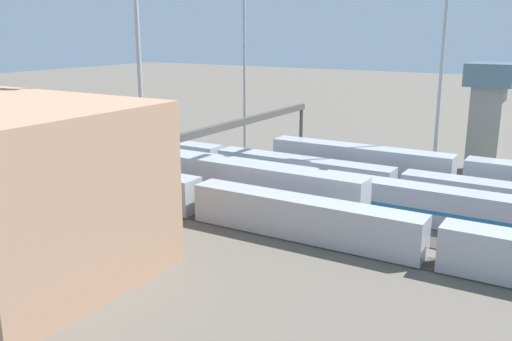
{
  "coord_description": "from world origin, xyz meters",
  "views": [
    {
      "loc": [
        -28.09,
        57.19,
        19.23
      ],
      "look_at": [
        5.84,
        0.92,
        2.5
      ],
      "focal_mm": 39.09,
      "sensor_mm": 36.0,
      "label": 1
    }
  ],
  "objects_px": {
    "train_on_track_2": "(302,173)",
    "train_on_track_5": "(289,215)",
    "light_mast_3": "(137,22)",
    "control_tower": "(487,110)",
    "train_on_track_4": "(175,174)",
    "train_on_track_3": "(300,185)",
    "light_mast_2": "(445,29)",
    "signal_gantry": "(248,127)",
    "light_mast_0": "(244,38)"
  },
  "relations": [
    {
      "from": "train_on_track_2",
      "to": "control_tower",
      "type": "distance_m",
      "value": 27.48
    },
    {
      "from": "train_on_track_3",
      "to": "control_tower",
      "type": "height_order",
      "value": "control_tower"
    },
    {
      "from": "train_on_track_5",
      "to": "train_on_track_4",
      "type": "xyz_separation_m",
      "value": [
        17.87,
        -5.0,
        0.52
      ]
    },
    {
      "from": "light_mast_2",
      "to": "signal_gantry",
      "type": "height_order",
      "value": "light_mast_2"
    },
    {
      "from": "light_mast_0",
      "to": "light_mast_2",
      "type": "distance_m",
      "value": 29.94
    },
    {
      "from": "light_mast_0",
      "to": "light_mast_2",
      "type": "xyz_separation_m",
      "value": [
        -29.87,
        1.53,
        1.31
      ]
    },
    {
      "from": "control_tower",
      "to": "light_mast_0",
      "type": "bearing_deg",
      "value": 10.42
    },
    {
      "from": "light_mast_0",
      "to": "light_mast_2",
      "type": "height_order",
      "value": "light_mast_2"
    },
    {
      "from": "light_mast_2",
      "to": "control_tower",
      "type": "relative_size",
      "value": 2.05
    },
    {
      "from": "light_mast_0",
      "to": "signal_gantry",
      "type": "relative_size",
      "value": 0.94
    },
    {
      "from": "train_on_track_4",
      "to": "control_tower",
      "type": "distance_m",
      "value": 42.38
    },
    {
      "from": "train_on_track_5",
      "to": "signal_gantry",
      "type": "distance_m",
      "value": 18.43
    },
    {
      "from": "train_on_track_3",
      "to": "light_mast_0",
      "type": "height_order",
      "value": "light_mast_0"
    },
    {
      "from": "train_on_track_3",
      "to": "control_tower",
      "type": "relative_size",
      "value": 6.08
    },
    {
      "from": "light_mast_3",
      "to": "control_tower",
      "type": "bearing_deg",
      "value": -125.81
    },
    {
      "from": "train_on_track_3",
      "to": "light_mast_2",
      "type": "distance_m",
      "value": 26.44
    },
    {
      "from": "train_on_track_2",
      "to": "light_mast_0",
      "type": "relative_size",
      "value": 4.25
    },
    {
      "from": "train_on_track_2",
      "to": "light_mast_3",
      "type": "distance_m",
      "value": 26.82
    },
    {
      "from": "train_on_track_4",
      "to": "light_mast_2",
      "type": "distance_m",
      "value": 37.07
    },
    {
      "from": "train_on_track_2",
      "to": "train_on_track_5",
      "type": "relative_size",
      "value": 1.04
    },
    {
      "from": "light_mast_3",
      "to": "control_tower",
      "type": "xyz_separation_m",
      "value": [
        -27.14,
        -37.62,
        -11.21
      ]
    },
    {
      "from": "light_mast_2",
      "to": "signal_gantry",
      "type": "xyz_separation_m",
      "value": [
        19.22,
        14.63,
        -11.62
      ]
    },
    {
      "from": "train_on_track_4",
      "to": "light_mast_0",
      "type": "relative_size",
      "value": 1.68
    },
    {
      "from": "train_on_track_4",
      "to": "signal_gantry",
      "type": "bearing_deg",
      "value": -126.14
    },
    {
      "from": "train_on_track_3",
      "to": "signal_gantry",
      "type": "height_order",
      "value": "signal_gantry"
    },
    {
      "from": "train_on_track_5",
      "to": "light_mast_2",
      "type": "distance_m",
      "value": 32.79
    },
    {
      "from": "light_mast_2",
      "to": "control_tower",
      "type": "distance_m",
      "value": 13.94
    },
    {
      "from": "train_on_track_2",
      "to": "train_on_track_4",
      "type": "distance_m",
      "value": 15.39
    },
    {
      "from": "light_mast_0",
      "to": "control_tower",
      "type": "distance_m",
      "value": 36.27
    },
    {
      "from": "train_on_track_3",
      "to": "signal_gantry",
      "type": "distance_m",
      "value": 10.45
    },
    {
      "from": "train_on_track_2",
      "to": "light_mast_2",
      "type": "distance_m",
      "value": 24.72
    },
    {
      "from": "train_on_track_2",
      "to": "train_on_track_5",
      "type": "distance_m",
      "value": 16.23
    },
    {
      "from": "train_on_track_4",
      "to": "light_mast_0",
      "type": "xyz_separation_m",
      "value": [
        5.18,
        -23.66,
        15.27
      ]
    },
    {
      "from": "train_on_track_4",
      "to": "control_tower",
      "type": "xyz_separation_m",
      "value": [
        -29.32,
        -30.0,
        6.04
      ]
    },
    {
      "from": "light_mast_2",
      "to": "control_tower",
      "type": "bearing_deg",
      "value": -120.43
    },
    {
      "from": "train_on_track_2",
      "to": "train_on_track_5",
      "type": "xyz_separation_m",
      "value": [
        -6.19,
        15.0,
        0.07
      ]
    },
    {
      "from": "light_mast_0",
      "to": "train_on_track_3",
      "type": "bearing_deg",
      "value": 135.83
    },
    {
      "from": "train_on_track_3",
      "to": "signal_gantry",
      "type": "relative_size",
      "value": 3.02
    },
    {
      "from": "train_on_track_3",
      "to": "train_on_track_4",
      "type": "height_order",
      "value": "train_on_track_4"
    },
    {
      "from": "light_mast_0",
      "to": "control_tower",
      "type": "height_order",
      "value": "light_mast_0"
    },
    {
      "from": "train_on_track_3",
      "to": "train_on_track_4",
      "type": "bearing_deg",
      "value": 19.62
    },
    {
      "from": "train_on_track_3",
      "to": "light_mast_3",
      "type": "bearing_deg",
      "value": 46.78
    },
    {
      "from": "train_on_track_2",
      "to": "train_on_track_4",
      "type": "height_order",
      "value": "train_on_track_4"
    },
    {
      "from": "light_mast_0",
      "to": "control_tower",
      "type": "xyz_separation_m",
      "value": [
        -34.5,
        -6.34,
        -9.22
      ]
    },
    {
      "from": "train_on_track_3",
      "to": "light_mast_0",
      "type": "xyz_separation_m",
      "value": [
        19.21,
        -18.66,
        15.78
      ]
    },
    {
      "from": "train_on_track_5",
      "to": "train_on_track_3",
      "type": "bearing_deg",
      "value": -69.0
    },
    {
      "from": "train_on_track_5",
      "to": "signal_gantry",
      "type": "height_order",
      "value": "signal_gantry"
    },
    {
      "from": "train_on_track_5",
      "to": "light_mast_3",
      "type": "xyz_separation_m",
      "value": [
        15.69,
        2.61,
        17.77
      ]
    },
    {
      "from": "train_on_track_4",
      "to": "signal_gantry",
      "type": "height_order",
      "value": "signal_gantry"
    },
    {
      "from": "light_mast_0",
      "to": "signal_gantry",
      "type": "height_order",
      "value": "light_mast_0"
    }
  ]
}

